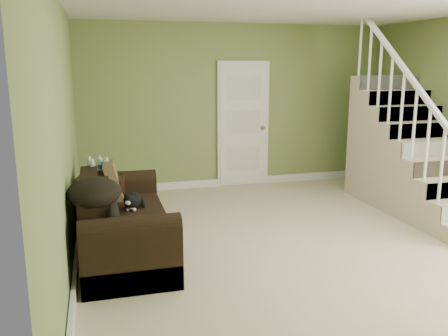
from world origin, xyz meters
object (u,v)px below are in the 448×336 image
side_table (102,202)px  banana (141,222)px  cat (133,201)px  sofa (121,226)px

side_table → banana: 1.28m
cat → side_table: bearing=133.2°
side_table → cat: size_ratio=1.84×
cat → banana: size_ratio=2.68×
cat → sofa: bearing=-117.8°
cat → banana: 0.56m
sofa → side_table: bearing=102.0°
sofa → side_table: (-0.17, 0.82, 0.03)m
side_table → sofa: bearing=-78.0°
side_table → cat: side_table is taller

